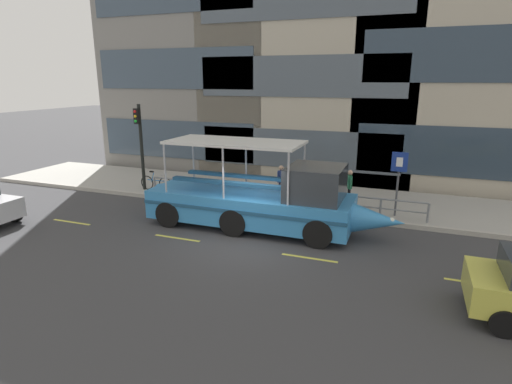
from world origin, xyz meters
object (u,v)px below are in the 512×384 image
at_px(traffic_light_pole, 140,139).
at_px(duck_tour_boat, 264,201).
at_px(pedestrian_mid_left, 281,179).
at_px(leaned_bicycle, 156,183).
at_px(pedestrian_near_bow, 349,184).
at_px(parking_sign, 399,173).

bearing_deg(traffic_light_pole, duck_tour_boat, -19.80).
distance_m(duck_tour_boat, pedestrian_mid_left, 3.60).
bearing_deg(duck_tour_boat, leaned_bicycle, 157.85).
height_order(traffic_light_pole, pedestrian_near_bow, traffic_light_pole).
bearing_deg(traffic_light_pole, pedestrian_mid_left, 7.99).
height_order(leaned_bicycle, duck_tour_boat, duck_tour_boat).
bearing_deg(pedestrian_near_bow, leaned_bicycle, -175.33).
xyz_separation_m(leaned_bicycle, duck_tour_boat, (6.56, -2.67, 0.52)).
bearing_deg(leaned_bicycle, traffic_light_pole, -175.16).
relative_size(pedestrian_near_bow, pedestrian_mid_left, 1.04).
relative_size(duck_tour_boat, pedestrian_mid_left, 6.31).
distance_m(traffic_light_pole, pedestrian_mid_left, 7.05).
xyz_separation_m(parking_sign, leaned_bicycle, (-11.14, -0.05, -1.37)).
distance_m(parking_sign, pedestrian_mid_left, 5.17).
height_order(leaned_bicycle, pedestrian_near_bow, pedestrian_near_bow).
relative_size(leaned_bicycle, pedestrian_near_bow, 1.11).
xyz_separation_m(traffic_light_pole, parking_sign, (11.83, 0.10, -0.76)).
bearing_deg(parking_sign, leaned_bicycle, -179.76).
relative_size(traffic_light_pole, pedestrian_near_bow, 2.63).
bearing_deg(pedestrian_near_bow, duck_tour_boat, -127.63).
relative_size(parking_sign, pedestrian_near_bow, 1.63).
height_order(traffic_light_pole, duck_tour_boat, traffic_light_pole).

